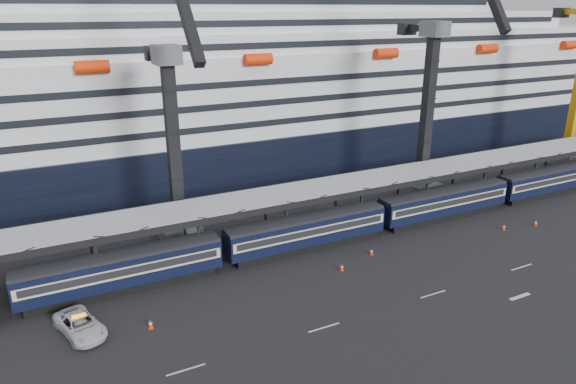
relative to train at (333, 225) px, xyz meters
name	(u,v)px	position (x,y,z in m)	size (l,w,h in m)	color
ground	(421,271)	(4.65, -10.00, -2.20)	(260.00, 260.00, 0.00)	black
lane_markings	(519,276)	(12.80, -15.23, -2.19)	(111.00, 4.27, 0.02)	beige
train	(333,225)	(0.00, 0.00, 0.00)	(133.05, 3.00, 4.05)	black
canopy	(349,184)	(4.65, 4.00, 3.05)	(130.00, 6.25, 5.53)	#97999E
cruise_ship	(242,91)	(3.57, 35.99, 10.14)	(214.09, 28.84, 34.00)	black
crane_dark_near	(174,141)	(-15.35, 8.59, 9.73)	(4.50, 17.75, 35.08)	#4F5157
crane_dark_mid	(430,104)	(19.65, 7.59, 11.16)	(4.50, 18.24, 39.64)	#4F5157
pickup_truck	(80,325)	(-27.85, -5.60, -1.39)	(2.70, 5.86, 1.63)	silver
traffic_cone_a	(80,315)	(-27.71, -3.22, -1.83)	(0.37, 0.37, 0.75)	#F93007
traffic_cone_b	(151,324)	(-22.50, -7.46, -1.78)	(0.43, 0.43, 0.85)	#F93007
traffic_cone_c	(342,267)	(-2.57, -6.11, -1.83)	(0.38, 0.38, 0.76)	#F93007
traffic_cone_d	(372,252)	(2.27, -4.54, -1.83)	(0.37, 0.37, 0.75)	#F93007
traffic_cone_e	(536,223)	(25.21, -7.15, -1.82)	(0.39, 0.39, 0.78)	#F93007
traffic_cone_f	(504,227)	(20.64, -6.29, -1.83)	(0.38, 0.38, 0.76)	#F93007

